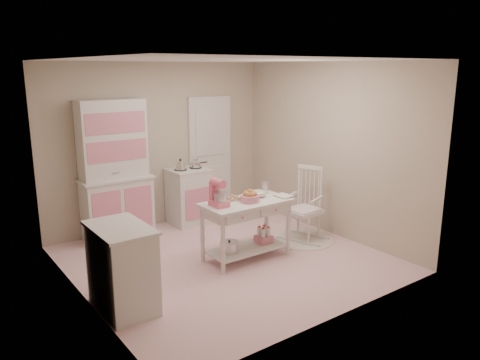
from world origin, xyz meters
name	(u,v)px	position (x,y,z in m)	size (l,w,h in m)	color
room_shell	(226,138)	(0.00, 0.00, 1.65)	(3.84, 3.84, 2.62)	pink
door	(210,156)	(0.95, 1.87, 1.02)	(0.82, 0.05, 2.04)	silver
hutch	(115,170)	(-0.84, 1.66, 1.04)	(1.06, 0.50, 2.08)	silver
stove	(189,196)	(0.36, 1.61, 0.46)	(0.62, 0.57, 0.92)	silver
base_cabinet	(122,268)	(-1.63, -0.44, 0.46)	(0.54, 0.84, 0.92)	silver
lace_rug	(303,239)	(1.34, -0.06, 0.01)	(0.92, 0.92, 0.01)	white
rocking_chair	(304,204)	(1.34, -0.06, 0.55)	(0.48, 0.72, 1.10)	silver
work_table	(246,230)	(0.24, -0.12, 0.40)	(1.20, 0.60, 0.80)	silver
stand_mixer	(219,193)	(-0.18, -0.10, 0.97)	(0.20, 0.28, 0.34)	#EC6380
cookie_tray	(229,199)	(0.09, 0.06, 0.81)	(0.34, 0.24, 0.02)	silver
bread_basket	(250,198)	(0.26, -0.17, 0.85)	(0.25, 0.25, 0.09)	pink
mixing_bowl	(258,194)	(0.50, -0.04, 0.84)	(0.23, 0.23, 0.07)	white
metal_pitcher	(265,188)	(0.68, 0.04, 0.89)	(0.10, 0.10, 0.17)	silver
recipe_book	(278,197)	(0.69, -0.24, 0.81)	(0.18, 0.24, 0.02)	white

